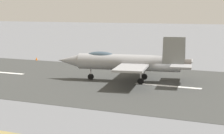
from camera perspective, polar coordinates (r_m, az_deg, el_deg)
name	(u,v)px	position (r m, az deg, el deg)	size (l,w,h in m)	color
ground_plane	(163,86)	(44.61, 7.87, -2.87)	(400.00, 400.00, 0.00)	slate
runway_strip	(164,86)	(44.61, 7.89, -2.85)	(240.00, 26.00, 0.02)	#383938
fighter_jet	(128,62)	(46.62, 2.40, 0.79)	(17.75, 13.48, 5.67)	gray
marker_cone_mid	(116,64)	(60.43, 0.64, 0.52)	(0.44, 0.44, 0.55)	orange
marker_cone_far	(36,59)	(67.84, -11.49, 1.24)	(0.44, 0.44, 0.55)	orange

